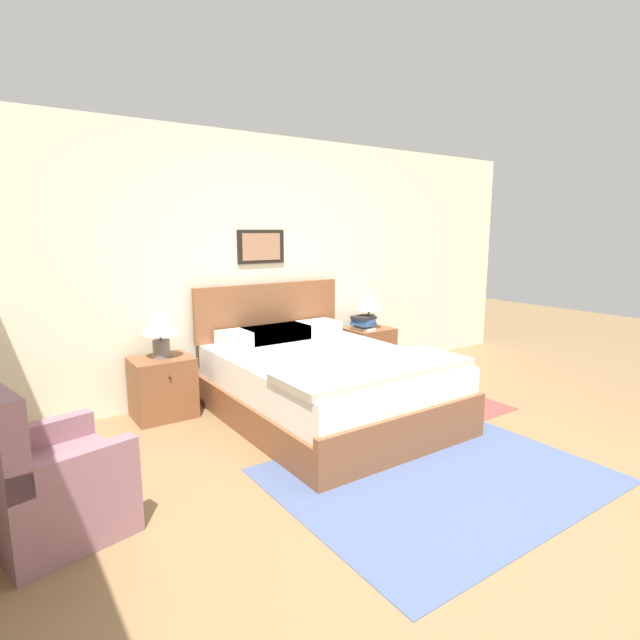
{
  "coord_description": "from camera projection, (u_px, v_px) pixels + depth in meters",
  "views": [
    {
      "loc": [
        -2.3,
        -1.87,
        1.65
      ],
      "look_at": [
        0.01,
        1.49,
        0.92
      ],
      "focal_mm": 28.0,
      "sensor_mm": 36.0,
      "label": 1
    }
  ],
  "objects": [
    {
      "name": "ground_plane",
      "position": [
        454.0,
        500.0,
        3.1
      ],
      "size": [
        16.0,
        16.0,
        0.0
      ],
      "primitive_type": "plane",
      "color": "olive"
    },
    {
      "name": "wall_back",
      "position": [
        250.0,
        265.0,
        5.09
      ],
      "size": [
        7.6,
        0.09,
        2.6
      ],
      "color": "beige",
      "rests_on": "ground_plane"
    },
    {
      "name": "area_rug_main",
      "position": [
        438.0,
        475.0,
        3.41
      ],
      "size": [
        2.14,
        1.68,
        0.01
      ],
      "color": "#47567F",
      "rests_on": "ground_plane"
    },
    {
      "name": "area_rug_bedside",
      "position": [
        445.0,
        400.0,
        4.92
      ],
      "size": [
        0.77,
        1.13,
        0.01
      ],
      "color": "brown",
      "rests_on": "ground_plane"
    },
    {
      "name": "bed",
      "position": [
        324.0,
        382.0,
        4.45
      ],
      "size": [
        1.63,
        2.11,
        1.12
      ],
      "color": "brown",
      "rests_on": "ground_plane"
    },
    {
      "name": "armchair",
      "position": [
        48.0,
        484.0,
        2.69
      ],
      "size": [
        0.77,
        0.79,
        0.9
      ],
      "rotation": [
        0.0,
        0.0,
        -1.34
      ],
      "color": "#8E606B",
      "rests_on": "ground_plane"
    },
    {
      "name": "nightstand_near_window",
      "position": [
        163.0,
        387.0,
        4.45
      ],
      "size": [
        0.52,
        0.45,
        0.54
      ],
      "color": "brown",
      "rests_on": "ground_plane"
    },
    {
      "name": "nightstand_by_door",
      "position": [
        368.0,
        351.0,
        5.79
      ],
      "size": [
        0.52,
        0.45,
        0.54
      ],
      "color": "brown",
      "rests_on": "ground_plane"
    },
    {
      "name": "table_lamp_near_window",
      "position": [
        160.0,
        323.0,
        4.36
      ],
      "size": [
        0.32,
        0.32,
        0.46
      ],
      "color": "slate",
      "rests_on": "nightstand_near_window"
    },
    {
      "name": "table_lamp_by_door",
      "position": [
        369.0,
        302.0,
        5.69
      ],
      "size": [
        0.32,
        0.32,
        0.46
      ],
      "color": "slate",
      "rests_on": "nightstand_by_door"
    },
    {
      "name": "book_thick_bottom",
      "position": [
        363.0,
        329.0,
        5.64
      ],
      "size": [
        0.17,
        0.28,
        0.03
      ],
      "rotation": [
        0.0,
        0.0,
        0.11
      ],
      "color": "silver",
      "rests_on": "nightstand_by_door"
    },
    {
      "name": "book_hardcover_middle",
      "position": [
        363.0,
        326.0,
        5.63
      ],
      "size": [
        0.19,
        0.23,
        0.02
      ],
      "rotation": [
        0.0,
        0.0,
        -0.19
      ],
      "color": "#232328",
      "rests_on": "book_thick_bottom"
    },
    {
      "name": "book_novel_upper",
      "position": [
        363.0,
        324.0,
        5.63
      ],
      "size": [
        0.23,
        0.26,
        0.03
      ],
      "rotation": [
        0.0,
        0.0,
        0.19
      ],
      "color": "#335693",
      "rests_on": "book_hardcover_middle"
    },
    {
      "name": "book_slim_near_top",
      "position": [
        363.0,
        321.0,
        5.62
      ],
      "size": [
        0.18,
        0.24,
        0.04
      ],
      "rotation": [
        0.0,
        0.0,
        0.05
      ],
      "color": "#335693",
      "rests_on": "book_novel_upper"
    },
    {
      "name": "book_paperback_top",
      "position": [
        363.0,
        318.0,
        5.61
      ],
      "size": [
        0.25,
        0.26,
        0.03
      ],
      "rotation": [
        0.0,
        0.0,
        0.2
      ],
      "color": "#232328",
      "rests_on": "book_slim_near_top"
    }
  ]
}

